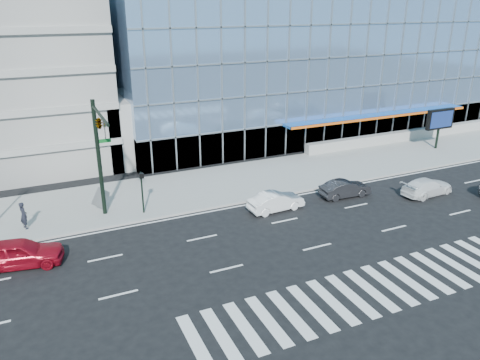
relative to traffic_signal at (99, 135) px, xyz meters
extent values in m
plane|color=black|center=(11.00, -4.57, -6.16)|extent=(160.00, 160.00, 0.00)
cube|color=gray|center=(11.00, 3.43, -6.09)|extent=(120.00, 8.00, 0.15)
cube|color=#7B9FCD|center=(25.00, 21.43, 1.34)|extent=(42.00, 26.00, 15.00)
cube|color=gray|center=(5.00, 13.43, -3.16)|extent=(6.00, 8.00, 6.00)
cube|color=gray|center=(35.00, 7.03, -5.51)|extent=(30.00, 0.80, 1.00)
cylinder|color=black|center=(0.00, 1.43, -2.01)|extent=(0.28, 0.28, 8.00)
cylinder|color=black|center=(0.00, -1.37, 1.59)|extent=(0.18, 5.60, 0.18)
imported|color=black|center=(0.00, -2.77, 0.99)|extent=(0.18, 0.22, 1.10)
imported|color=black|center=(0.00, -0.57, 0.99)|extent=(0.48, 2.24, 0.90)
cube|color=#0C591E|center=(0.45, 1.43, -0.81)|extent=(0.90, 0.05, 0.25)
cylinder|color=black|center=(2.50, 0.43, -4.51)|extent=(0.12, 0.12, 3.00)
cube|color=black|center=(2.50, 0.28, -3.21)|extent=(0.30, 0.25, 0.35)
cylinder|color=black|center=(33.00, 3.43, -5.01)|extent=(0.24, 0.24, 2.00)
cube|color=black|center=(33.00, 3.43, -3.01)|extent=(3.20, 0.40, 2.00)
cube|color=#0C193F|center=(33.00, 3.21, -3.01)|extent=(2.80, 0.02, 1.60)
imported|color=white|center=(23.27, -5.07, -5.52)|extent=(4.62, 2.22, 1.30)
imported|color=white|center=(11.27, -2.77, -5.48)|extent=(4.21, 1.70, 1.36)
imported|color=black|center=(17.27, -2.77, -5.51)|extent=(4.02, 1.58, 1.30)
imported|color=maroon|center=(-5.49, -3.44, -5.35)|extent=(5.05, 2.76, 1.63)
imported|color=black|center=(-5.11, 1.23, -5.10)|extent=(0.66, 0.78, 1.83)
cube|color=gray|center=(-0.11, 2.08, -5.10)|extent=(1.55, 1.08, 1.83)
camera|label=1|loc=(-3.71, -29.51, 7.85)|focal=35.00mm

